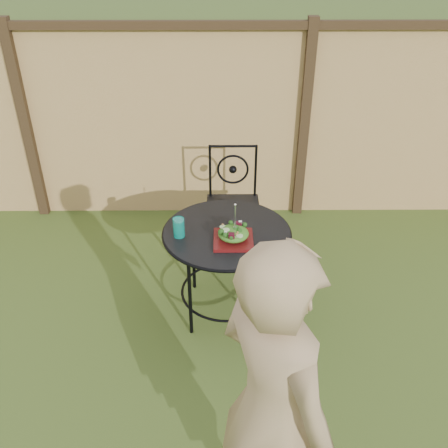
# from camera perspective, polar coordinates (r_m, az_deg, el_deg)

# --- Properties ---
(ground) EXTENTS (60.00, 60.00, 0.00)m
(ground) POSITION_cam_1_polar(r_m,az_deg,el_deg) (3.54, -9.08, -16.74)
(ground) COLOR #2A4315
(ground) RESTS_ON ground
(fence) EXTENTS (8.00, 0.12, 1.90)m
(fence) POSITION_cam_1_polar(r_m,az_deg,el_deg) (4.82, -6.66, 11.40)
(fence) COLOR #E3B370
(fence) RESTS_ON ground
(patio_table) EXTENTS (0.92, 0.92, 0.72)m
(patio_table) POSITION_cam_1_polar(r_m,az_deg,el_deg) (3.61, 0.32, -2.63)
(patio_table) COLOR black
(patio_table) RESTS_ON ground
(patio_chair) EXTENTS (0.46, 0.46, 0.95)m
(patio_chair) POSITION_cam_1_polar(r_m,az_deg,el_deg) (4.36, 1.04, 2.81)
(patio_chair) COLOR black
(patio_chair) RESTS_ON ground
(diner) EXTENTS (0.71, 0.76, 1.73)m
(diner) POSITION_cam_1_polar(r_m,az_deg,el_deg) (2.25, 5.59, -20.53)
(diner) COLOR #A2845D
(diner) RESTS_ON ground
(salad_plate) EXTENTS (0.27, 0.27, 0.02)m
(salad_plate) POSITION_cam_1_polar(r_m,az_deg,el_deg) (3.42, 1.07, -1.81)
(salad_plate) COLOR #490F0A
(salad_plate) RESTS_ON patio_table
(salad) EXTENTS (0.21, 0.21, 0.08)m
(salad) POSITION_cam_1_polar(r_m,az_deg,el_deg) (3.39, 1.08, -1.09)
(salad) COLOR #235614
(salad) RESTS_ON salad_plate
(fork) EXTENTS (0.01, 0.01, 0.18)m
(fork) POSITION_cam_1_polar(r_m,az_deg,el_deg) (3.32, 1.28, 0.79)
(fork) COLOR silver
(fork) RESTS_ON salad
(drinking_glass) EXTENTS (0.08, 0.08, 0.14)m
(drinking_glass) POSITION_cam_1_polar(r_m,az_deg,el_deg) (3.45, -5.19, -0.40)
(drinking_glass) COLOR #0B806F
(drinking_glass) RESTS_ON patio_table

